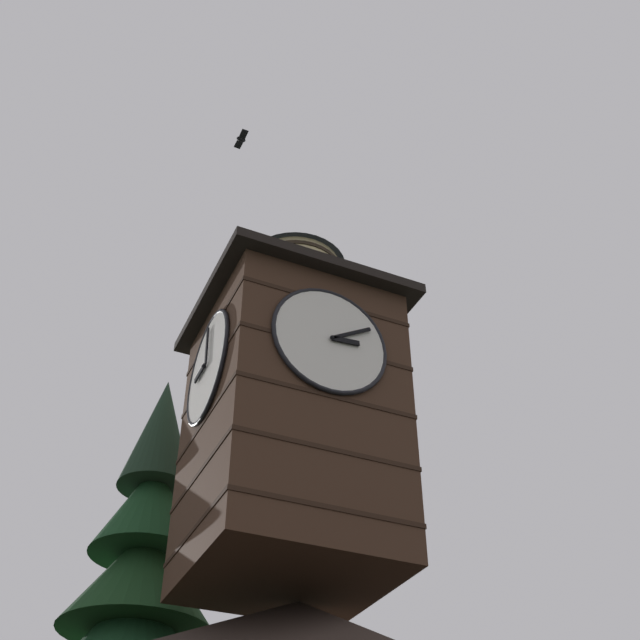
% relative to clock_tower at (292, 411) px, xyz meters
% --- Properties ---
extents(clock_tower, '(4.74, 4.74, 9.50)m').
position_rel_clock_tower_xyz_m(clock_tower, '(0.00, 0.00, 0.00)').
color(clock_tower, '#422B1E').
rests_on(clock_tower, building_main).
extents(flying_bird_high, '(0.27, 0.72, 0.15)m').
position_rel_clock_tower_xyz_m(flying_bird_high, '(1.68, -0.24, 8.88)').
color(flying_bird_high, black).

